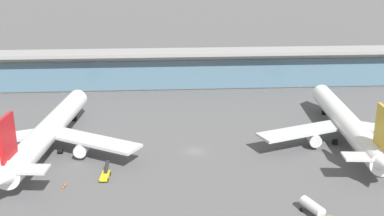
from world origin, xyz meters
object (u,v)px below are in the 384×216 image
(safety_cone_alpha, at_px, (65,184))
(safety_cone_bravo, at_px, (63,187))
(airliner_left_stand, at_px, (48,131))
(service_truck_by_tail_olive, at_px, (316,210))
(airliner_centre_stand, at_px, (347,123))
(service_truck_at_far_stand_yellow, at_px, (105,175))

(safety_cone_alpha, height_order, safety_cone_bravo, same)
(safety_cone_bravo, bearing_deg, airliner_left_stand, 109.52)
(safety_cone_alpha, bearing_deg, service_truck_by_tail_olive, -18.26)
(airliner_left_stand, xyz_separation_m, safety_cone_bravo, (7.58, -21.38, -5.28))
(airliner_centre_stand, xyz_separation_m, safety_cone_alpha, (-72.50, -20.76, -5.28))
(airliner_left_stand, height_order, service_truck_at_far_stand_yellow, airliner_left_stand)
(service_truck_by_tail_olive, distance_m, safety_cone_bravo, 54.04)
(airliner_left_stand, relative_size, safety_cone_bravo, 95.44)
(service_truck_at_far_stand_yellow, relative_size, safety_cone_alpha, 9.82)
(service_truck_at_far_stand_yellow, xyz_separation_m, safety_cone_alpha, (-8.57, -3.08, -0.49))
(service_truck_at_far_stand_yellow, xyz_separation_m, safety_cone_bravo, (-8.75, -4.29, -0.49))
(safety_cone_alpha, relative_size, safety_cone_bravo, 1.00)
(airliner_left_stand, relative_size, airliner_centre_stand, 1.00)
(service_truck_by_tail_olive, xyz_separation_m, safety_cone_bravo, (-51.67, 15.78, -1.39))
(airliner_centre_stand, xyz_separation_m, service_truck_at_far_stand_yellow, (-63.93, -17.68, -4.79))
(service_truck_at_far_stand_yellow, distance_m, safety_cone_bravo, 9.76)
(airliner_left_stand, distance_m, airliner_centre_stand, 80.26)
(service_truck_by_tail_olive, distance_m, service_truck_at_far_stand_yellow, 47.39)
(airliner_left_stand, relative_size, service_truck_at_far_stand_yellow, 9.72)
(airliner_centre_stand, xyz_separation_m, service_truck_by_tail_olive, (-21.01, -37.75, -3.89))
(airliner_centre_stand, bearing_deg, service_truck_by_tail_olive, -119.10)
(airliner_centre_stand, height_order, safety_cone_alpha, airliner_centre_stand)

